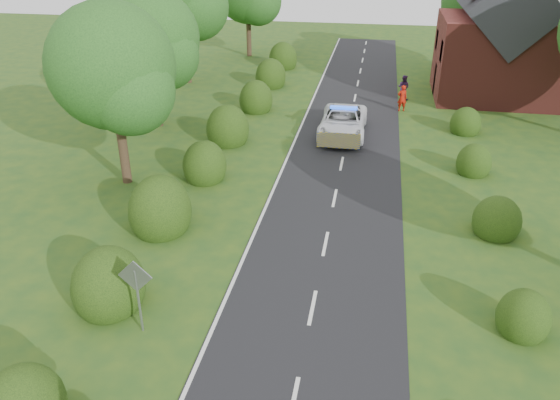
% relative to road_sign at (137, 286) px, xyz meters
% --- Properties ---
extents(road, '(6.00, 70.00, 0.02)m').
position_rel_road_sign_xyz_m(road, '(5.00, 13.00, -1.64)').
color(road, black).
rests_on(road, ground).
extents(road_markings, '(4.96, 70.00, 0.01)m').
position_rel_road_sign_xyz_m(road_markings, '(3.40, 10.93, -1.63)').
color(road_markings, white).
rests_on(road_markings, road).
extents(hedgerow_left, '(2.75, 50.41, 3.00)m').
position_rel_road_sign_xyz_m(hedgerow_left, '(-1.51, 9.69, -0.91)').
color(hedgerow_left, black).
rests_on(hedgerow_left, ground).
extents(hedgerow_right, '(2.10, 45.78, 2.10)m').
position_rel_road_sign_xyz_m(hedgerow_right, '(11.60, 9.21, -1.10)').
color(hedgerow_right, black).
rests_on(hedgerow_right, ground).
extents(tree_left_a, '(5.74, 5.60, 8.38)m').
position_rel_road_sign_xyz_m(tree_left_a, '(-4.75, 9.86, 3.69)').
color(tree_left_a, '#332316').
rests_on(tree_left_a, ground).
extents(tree_left_b, '(5.74, 5.60, 8.07)m').
position_rel_road_sign_xyz_m(tree_left_b, '(-6.25, 17.86, 3.39)').
color(tree_left_b, '#332316').
rests_on(tree_left_b, ground).
extents(tree_right_c, '(6.15, 6.00, 8.58)m').
position_rel_road_sign_xyz_m(tree_right_c, '(14.27, 35.85, 3.69)').
color(tree_right_c, '#332316').
rests_on(tree_right_c, ground).
extents(road_sign, '(1.06, 0.08, 2.53)m').
position_rel_road_sign_xyz_m(road_sign, '(0.00, 0.00, 0.00)').
color(road_sign, gray).
rests_on(road_sign, ground).
extents(house, '(8.00, 7.40, 9.17)m').
position_rel_road_sign_xyz_m(house, '(14.49, 28.00, 2.13)').
color(house, maroon).
rests_on(house, ground).
extents(police_van, '(2.63, 5.71, 1.72)m').
position_rel_road_sign_xyz_m(police_van, '(4.70, 18.34, -0.87)').
color(police_van, silver).
rests_on(police_van, ground).
extents(pedestrian_red, '(0.71, 0.56, 1.73)m').
position_rel_road_sign_xyz_m(pedestrian_red, '(8.17, 23.61, -0.79)').
color(pedestrian_red, '#B4190A').
rests_on(pedestrian_red, ground).
extents(pedestrian_purple, '(1.03, 0.93, 1.72)m').
position_rel_road_sign_xyz_m(pedestrian_purple, '(8.31, 26.29, -0.79)').
color(pedestrian_purple, '#472256').
rests_on(pedestrian_purple, ground).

